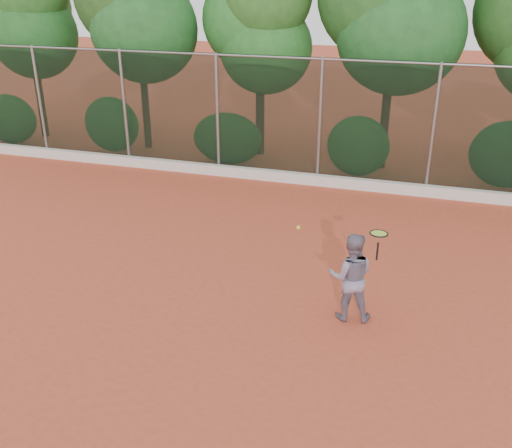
# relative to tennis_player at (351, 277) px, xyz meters

# --- Properties ---
(ground) EXTENTS (80.00, 80.00, 0.00)m
(ground) POSITION_rel_tennis_player_xyz_m (-1.90, -0.31, -0.80)
(ground) COLOR #BE482C
(ground) RESTS_ON ground
(concrete_curb) EXTENTS (24.00, 0.20, 0.30)m
(concrete_curb) POSITION_rel_tennis_player_xyz_m (-1.90, 6.51, -0.65)
(concrete_curb) COLOR beige
(concrete_curb) RESTS_ON ground
(tennis_player) EXTENTS (0.87, 0.73, 1.60)m
(tennis_player) POSITION_rel_tennis_player_xyz_m (0.00, 0.00, 0.00)
(tennis_player) COLOR slate
(tennis_player) RESTS_ON ground
(chainlink_fence) EXTENTS (24.09, 0.09, 3.50)m
(chainlink_fence) POSITION_rel_tennis_player_xyz_m (-1.90, 6.69, 1.06)
(chainlink_fence) COLOR black
(chainlink_fence) RESTS_ON ground
(foliage_backdrop) EXTENTS (23.70, 3.63, 7.55)m
(foliage_backdrop) POSITION_rel_tennis_player_xyz_m (-2.44, 8.67, 3.60)
(foliage_backdrop) COLOR #412F19
(foliage_backdrop) RESTS_ON ground
(tennis_racket) EXTENTS (0.35, 0.35, 0.52)m
(tennis_racket) POSITION_rel_tennis_player_xyz_m (0.40, -0.08, 0.87)
(tennis_racket) COLOR black
(tennis_racket) RESTS_ON ground
(tennis_ball_in_flight) EXTENTS (0.07, 0.07, 0.07)m
(tennis_ball_in_flight) POSITION_rel_tennis_player_xyz_m (-0.98, 0.19, 0.71)
(tennis_ball_in_flight) COLOR yellow
(tennis_ball_in_flight) RESTS_ON ground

